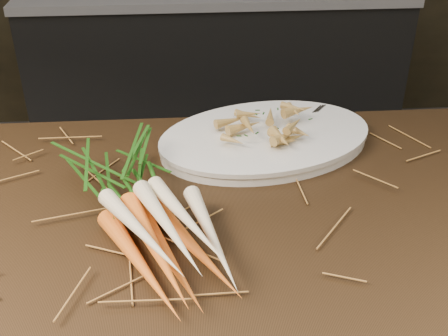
{
  "coord_description": "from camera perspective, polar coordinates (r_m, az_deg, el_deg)",
  "views": [
    {
      "loc": [
        0.13,
        -0.55,
        1.49
      ],
      "look_at": [
        0.2,
        0.31,
        0.96
      ],
      "focal_mm": 45.0,
      "sensor_mm": 36.0,
      "label": 1
    }
  ],
  "objects": [
    {
      "name": "serving_platter",
      "position": [
        1.21,
        4.23,
        2.82
      ],
      "size": [
        0.53,
        0.42,
        0.02
      ],
      "primitive_type": null,
      "rotation": [
        0.0,
        0.0,
        0.28
      ],
      "color": "white",
      "rests_on": "main_counter"
    },
    {
      "name": "back_counter",
      "position": [
        2.94,
        -0.87,
        10.06
      ],
      "size": [
        1.82,
        0.62,
        0.84
      ],
      "color": "black",
      "rests_on": "ground"
    },
    {
      "name": "straw_bedding",
      "position": [
        1.04,
        -11.08,
        -3.27
      ],
      "size": [
        1.4,
        0.6,
        0.02
      ],
      "primitive_type": null,
      "color": "#9F6729",
      "rests_on": "main_counter"
    },
    {
      "name": "serving_fork",
      "position": [
        1.26,
        11.48,
        4.15
      ],
      "size": [
        0.12,
        0.15,
        0.0
      ],
      "primitive_type": "cube",
      "rotation": [
        0.0,
        0.0,
        -0.64
      ],
      "color": "silver",
      "rests_on": "serving_platter"
    },
    {
      "name": "root_veg_bunch",
      "position": [
        0.98,
        -9.01,
        -2.68
      ],
      "size": [
        0.34,
        0.51,
        0.09
      ],
      "rotation": [
        0.0,
        0.0,
        0.41
      ],
      "color": "orange",
      "rests_on": "main_counter"
    },
    {
      "name": "roasted_veg_heap",
      "position": [
        1.19,
        4.3,
        4.41
      ],
      "size": [
        0.26,
        0.22,
        0.05
      ],
      "primitive_type": null,
      "rotation": [
        0.0,
        0.0,
        0.28
      ],
      "color": "#AF8032",
      "rests_on": "serving_platter"
    }
  ]
}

